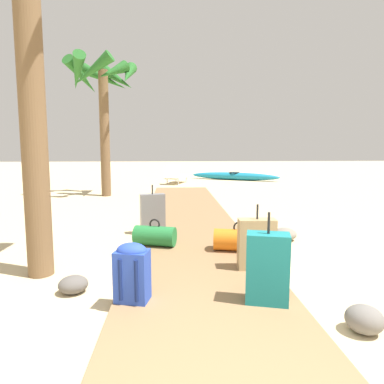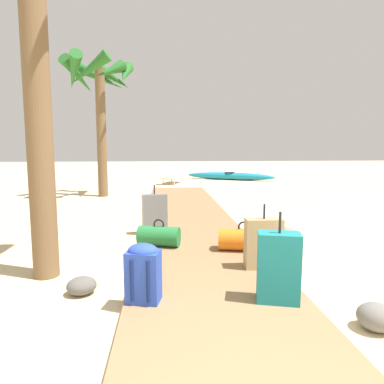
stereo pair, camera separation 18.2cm
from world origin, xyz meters
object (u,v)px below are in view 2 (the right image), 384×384
at_px(suitcase_grey, 155,212).
at_px(kayak, 230,176).
at_px(suitcase_tan, 263,243).
at_px(duffel_bag_orange, 243,240).
at_px(lounge_chair, 172,176).
at_px(duffel_bag_green, 159,236).
at_px(suitcase_teal, 278,267).
at_px(backpack_blue, 143,271).
at_px(palm_tree_far_left, 99,87).

bearing_deg(suitcase_grey, kayak, 71.11).
bearing_deg(kayak, suitcase_tan, -99.39).
height_order(duffel_bag_orange, lounge_chair, lounge_chair).
bearing_deg(duffel_bag_green, suitcase_teal, -58.69).
bearing_deg(lounge_chair, suitcase_tan, -85.21).
bearing_deg(duffel_bag_orange, suitcase_tan, -84.29).
xyz_separation_m(backpack_blue, palm_tree_far_left, (-1.72, 7.52, 2.95)).
distance_m(suitcase_tan, lounge_chair, 10.10).
height_order(duffel_bag_green, kayak, duffel_bag_green).
distance_m(palm_tree_far_left, kayak, 7.53).
bearing_deg(suitcase_tan, suitcase_grey, 123.97).
xyz_separation_m(suitcase_teal, lounge_chair, (-0.72, 10.93, -0.08)).
bearing_deg(suitcase_tan, backpack_blue, -151.16).
height_order(palm_tree_far_left, kayak, palm_tree_far_left).
distance_m(suitcase_teal, lounge_chair, 10.96).
bearing_deg(lounge_chair, suitcase_teal, -86.22).
distance_m(suitcase_tan, suitcase_teal, 0.87).
relative_size(duffel_bag_green, suitcase_tan, 0.84).
relative_size(suitcase_teal, lounge_chair, 0.53).
height_order(palm_tree_far_left, lounge_chair, palm_tree_far_left).
relative_size(suitcase_grey, kayak, 0.20).
height_order(backpack_blue, suitcase_tan, suitcase_tan).
xyz_separation_m(palm_tree_far_left, lounge_chair, (2.25, 3.31, -2.99)).
relative_size(lounge_chair, kayak, 0.41).
relative_size(backpack_blue, duffel_bag_green, 0.85).
relative_size(palm_tree_far_left, kayak, 1.06).
height_order(suitcase_grey, lounge_chair, suitcase_grey).
bearing_deg(kayak, duffel_bag_orange, -100.34).
xyz_separation_m(duffel_bag_green, duffel_bag_orange, (1.19, -0.31, 0.01)).
distance_m(duffel_bag_green, lounge_chair, 9.08).
height_order(backpack_blue, duffel_bag_orange, backpack_blue).
relative_size(duffel_bag_green, duffel_bag_orange, 0.89).
height_order(suitcase_grey, kayak, suitcase_grey).
bearing_deg(duffel_bag_green, kayak, 73.22).
bearing_deg(suitcase_grey, suitcase_tan, -56.03).
bearing_deg(suitcase_teal, backpack_blue, 175.17).
bearing_deg(duffel_bag_orange, suitcase_teal, -91.92).
distance_m(duffel_bag_orange, palm_tree_far_left, 7.45).
xyz_separation_m(duffel_bag_orange, kayak, (1.96, 10.76, -0.05)).
bearing_deg(lounge_chair, palm_tree_far_left, -124.21).
relative_size(duffel_bag_green, kayak, 0.16).
relative_size(backpack_blue, suitcase_tan, 0.72).
relative_size(suitcase_grey, suitcase_teal, 0.92).
height_order(backpack_blue, suitcase_grey, suitcase_grey).
height_order(duffel_bag_green, lounge_chair, lounge_chair).
xyz_separation_m(backpack_blue, duffel_bag_green, (0.12, 1.76, -0.15)).
xyz_separation_m(suitcase_tan, suitcase_grey, (-1.34, 1.99, 0.01)).
relative_size(backpack_blue, lounge_chair, 0.35).
distance_m(suitcase_grey, suitcase_teal, 3.11).
bearing_deg(duffel_bag_orange, palm_tree_far_left, 116.46).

